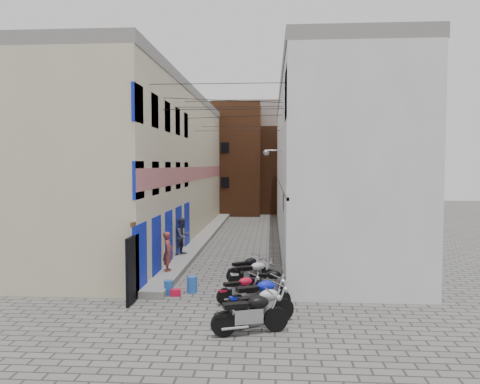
% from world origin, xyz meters
% --- Properties ---
extents(ground, '(90.00, 90.00, 0.00)m').
position_xyz_m(ground, '(0.00, 0.00, 0.00)').
color(ground, '#5A5755').
rests_on(ground, ground).
extents(plinth, '(0.90, 26.00, 0.25)m').
position_xyz_m(plinth, '(-2.05, 13.00, 0.12)').
color(plinth, gray).
rests_on(plinth, ground).
extents(building_left, '(5.10, 27.00, 9.00)m').
position_xyz_m(building_left, '(-4.98, 12.95, 4.50)').
color(building_left, '#C5B695').
rests_on(building_left, ground).
extents(building_right, '(5.94, 26.00, 9.00)m').
position_xyz_m(building_right, '(5.00, 13.00, 4.51)').
color(building_right, silver).
rests_on(building_right, ground).
extents(building_far_brick_left, '(6.00, 6.00, 10.00)m').
position_xyz_m(building_far_brick_left, '(-2.00, 28.00, 5.00)').
color(building_far_brick_left, brown).
rests_on(building_far_brick_left, ground).
extents(building_far_brick_right, '(5.00, 6.00, 8.00)m').
position_xyz_m(building_far_brick_right, '(3.00, 30.00, 4.00)').
color(building_far_brick_right, brown).
rests_on(building_far_brick_right, ground).
extents(building_far_concrete, '(8.00, 5.00, 11.00)m').
position_xyz_m(building_far_concrete, '(0.00, 34.00, 5.50)').
color(building_far_concrete, gray).
rests_on(building_far_concrete, ground).
extents(far_shopfront, '(2.00, 0.30, 2.40)m').
position_xyz_m(far_shopfront, '(0.00, 25.20, 1.20)').
color(far_shopfront, black).
rests_on(far_shopfront, ground).
extents(overhead_wires, '(5.80, 13.02, 1.32)m').
position_xyz_m(overhead_wires, '(0.00, 7.64, 7.12)').
color(overhead_wires, black).
rests_on(overhead_wires, ground).
extents(motorcycle_a, '(2.23, 1.33, 1.23)m').
position_xyz_m(motorcycle_a, '(1.45, -3.00, 0.62)').
color(motorcycle_a, black).
rests_on(motorcycle_a, ground).
extents(motorcycle_b, '(2.13, 1.68, 1.22)m').
position_xyz_m(motorcycle_b, '(1.75, -2.27, 0.61)').
color(motorcycle_b, '#B3B3B8').
rests_on(motorcycle_b, ground).
extents(motorcycle_c, '(2.20, 1.55, 1.23)m').
position_xyz_m(motorcycle_c, '(1.65, -1.29, 0.61)').
color(motorcycle_c, '#0C17C2').
rests_on(motorcycle_c, ground).
extents(motorcycle_d, '(1.74, 1.33, 0.99)m').
position_xyz_m(motorcycle_d, '(1.00, -0.13, 0.49)').
color(motorcycle_d, '#AC0C25').
rests_on(motorcycle_d, ground).
extents(motorcycle_e, '(1.86, 0.64, 1.06)m').
position_xyz_m(motorcycle_e, '(1.90, 0.77, 0.53)').
color(motorcycle_e, black).
rests_on(motorcycle_e, ground).
extents(motorcycle_f, '(1.98, 1.28, 1.10)m').
position_xyz_m(motorcycle_f, '(1.33, 1.87, 0.55)').
color(motorcycle_f, silver).
rests_on(motorcycle_f, ground).
extents(motorcycle_g, '(1.79, 1.60, 1.06)m').
position_xyz_m(motorcycle_g, '(1.05, 2.80, 0.53)').
color(motorcycle_g, black).
rests_on(motorcycle_g, ground).
extents(person_a, '(0.42, 0.61, 1.59)m').
position_xyz_m(person_a, '(-2.13, 3.10, 1.04)').
color(person_a, brown).
rests_on(person_a, plinth).
extents(person_b, '(1.02, 1.08, 1.75)m').
position_xyz_m(person_b, '(-2.22, 6.59, 1.13)').
color(person_b, '#33324C').
rests_on(person_b, plinth).
extents(water_jug_near, '(0.42, 0.42, 0.51)m').
position_xyz_m(water_jug_near, '(-1.55, 0.56, 0.25)').
color(water_jug_near, '#2357B0').
rests_on(water_jug_near, ground).
extents(water_jug_far, '(0.38, 0.38, 0.57)m').
position_xyz_m(water_jug_far, '(-0.79, 0.94, 0.29)').
color(water_jug_far, blue).
rests_on(water_jug_far, ground).
extents(red_crate, '(0.40, 0.33, 0.23)m').
position_xyz_m(red_crate, '(-1.29, 0.50, 0.11)').
color(red_crate, red).
rests_on(red_crate, ground).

